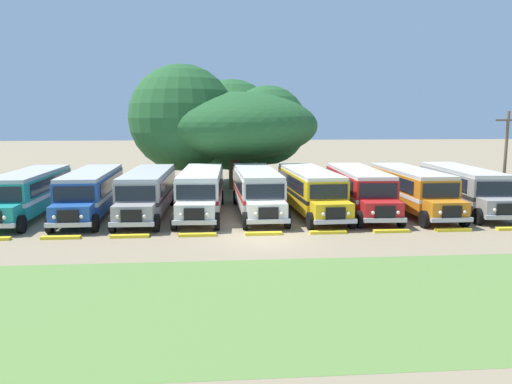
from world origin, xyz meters
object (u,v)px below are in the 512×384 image
parked_bus_slot_0 (30,191)px  parked_bus_slot_2 (148,191)px  parked_bus_slot_3 (201,189)px  parked_bus_slot_5 (310,189)px  parked_bus_slot_7 (411,188)px  utility_pole (505,157)px  parked_bus_slot_6 (359,188)px  broad_shade_tree (226,124)px  parked_bus_slot_1 (91,191)px  parked_bus_slot_4 (257,189)px  parked_bus_slot_8 (463,186)px

parked_bus_slot_0 → parked_bus_slot_2: (7.41, -0.25, 0.00)m
parked_bus_slot_0 → parked_bus_slot_3: (10.82, -0.04, 0.00)m
parked_bus_slot_3 → parked_bus_slot_5: (7.11, -0.40, 0.00)m
parked_bus_slot_7 → utility_pole: size_ratio=1.64×
parked_bus_slot_6 → parked_bus_slot_2: bearing=-88.4°
parked_bus_slot_0 → parked_bus_slot_3: size_ratio=1.00×
parked_bus_slot_2 → broad_shade_tree: 13.73m
parked_bus_slot_1 → parked_bus_slot_5: 14.11m
parked_bus_slot_3 → parked_bus_slot_4: bearing=91.8°
parked_bus_slot_2 → parked_bus_slot_8: size_ratio=1.00×
parked_bus_slot_7 → broad_shade_tree: size_ratio=0.67×
utility_pole → parked_bus_slot_6: bearing=-179.4°
parked_bus_slot_4 → parked_bus_slot_8: size_ratio=1.00×
parked_bus_slot_4 → parked_bus_slot_6: size_ratio=1.00×
parked_bus_slot_1 → parked_bus_slot_8: bearing=88.5°
parked_bus_slot_0 → parked_bus_slot_3: same height
parked_bus_slot_0 → utility_pole: utility_pole is taller
parked_bus_slot_1 → parked_bus_slot_7: (20.83, -0.45, 0.00)m
parked_bus_slot_4 → parked_bus_slot_8: bearing=88.5°
parked_bus_slot_3 → broad_shade_tree: (1.93, 11.77, 4.06)m
parked_bus_slot_3 → parked_bus_slot_1: bearing=-87.2°
parked_bus_slot_7 → broad_shade_tree: 17.57m
parked_bus_slot_4 → broad_shade_tree: (-1.71, 11.82, 4.06)m
parked_bus_slot_0 → parked_bus_slot_8: bearing=89.5°
parked_bus_slot_2 → broad_shade_tree: bearing=157.4°
parked_bus_slot_0 → parked_bus_slot_5: bearing=88.3°
broad_shade_tree → parked_bus_slot_3: bearing=-99.3°
parked_bus_slot_1 → broad_shade_tree: (8.92, 11.81, 4.06)m
parked_bus_slot_8 → utility_pole: bearing=91.3°
parked_bus_slot_3 → parked_bus_slot_4: 3.63m
parked_bus_slot_0 → broad_shade_tree: size_ratio=0.67×
broad_shade_tree → utility_pole: size_ratio=2.46×
parked_bus_slot_0 → parked_bus_slot_6: same height
parked_bus_slot_1 → parked_bus_slot_4: same height
broad_shade_tree → parked_bus_slot_5: bearing=-66.9°
parked_bus_slot_5 → parked_bus_slot_7: size_ratio=1.00×
parked_bus_slot_4 → utility_pole: utility_pole is taller
parked_bus_slot_2 → parked_bus_slot_3: same height
parked_bus_slot_4 → parked_bus_slot_5: 3.49m
parked_bus_slot_3 → parked_bus_slot_4: size_ratio=1.00×
parked_bus_slot_0 → parked_bus_slot_1: same height
parked_bus_slot_5 → parked_bus_slot_7: bearing=86.4°
parked_bus_slot_0 → parked_bus_slot_2: bearing=87.8°
parked_bus_slot_2 → parked_bus_slot_5: (10.52, -0.19, 0.00)m
parked_bus_slot_5 → parked_bus_slot_0: bearing=-94.3°
parked_bus_slot_0 → broad_shade_tree: bearing=132.4°
parked_bus_slot_4 → utility_pole: size_ratio=1.64×
parked_bus_slot_2 → parked_bus_slot_6: size_ratio=1.00×
parked_bus_slot_4 → parked_bus_slot_7: size_ratio=1.00×
parked_bus_slot_7 → parked_bus_slot_8: (3.81, 0.41, 0.00)m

